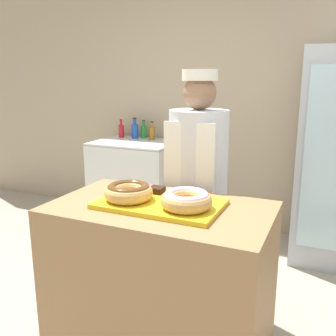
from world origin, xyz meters
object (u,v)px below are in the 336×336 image
(serving_tray, at_px, (160,204))
(bottle_blue, at_px, (135,130))
(bottle_amber, at_px, (152,133))
(donut_chocolate_glaze, at_px, (129,191))
(chest_freezer, at_px, (136,183))
(bottle_red, at_px, (121,130))
(baker_person, at_px, (197,189))
(bottle_green, at_px, (144,131))
(brownie_back_left, at_px, (157,190))
(brownie_back_right, at_px, (185,193))
(donut_light_glaze, at_px, (186,199))

(serving_tray, bearing_deg, bottle_blue, 122.32)
(bottle_amber, bearing_deg, donut_chocolate_glaze, -66.75)
(chest_freezer, height_order, bottle_red, bottle_red)
(baker_person, xyz_separation_m, bottle_red, (-1.39, 1.35, 0.15))
(donut_chocolate_glaze, bearing_deg, bottle_red, 122.03)
(chest_freezer, xyz_separation_m, bottle_red, (-0.29, 0.19, 0.53))
(donut_chocolate_glaze, height_order, bottle_amber, bottle_amber)
(bottle_green, relative_size, bottle_red, 0.98)
(brownie_back_left, distance_m, bottle_red, 2.22)
(bottle_amber, bearing_deg, chest_freezer, -119.02)
(brownie_back_right, height_order, bottle_blue, bottle_blue)
(bottle_blue, relative_size, bottle_amber, 1.16)
(serving_tray, height_order, brownie_back_left, brownie_back_left)
(brownie_back_left, bearing_deg, bottle_amber, 117.27)
(serving_tray, distance_m, bottle_red, 2.38)
(donut_light_glaze, relative_size, chest_freezer, 0.28)
(brownie_back_left, xyz_separation_m, bottle_red, (-1.31, 1.79, 0.04))
(bottle_amber, xyz_separation_m, bottle_red, (-0.39, 0.00, 0.00))
(bottle_red, bearing_deg, bottle_blue, -1.88)
(donut_light_glaze, xyz_separation_m, chest_freezer, (-1.27, 1.78, -0.52))
(brownie_back_right, distance_m, chest_freezer, 2.06)
(brownie_back_right, height_order, chest_freezer, brownie_back_right)
(donut_chocolate_glaze, xyz_separation_m, brownie_back_left, (0.08, 0.17, -0.03))
(serving_tray, distance_m, brownie_back_right, 0.16)
(bottle_blue, bearing_deg, bottle_red, 178.12)
(brownie_back_left, bearing_deg, donut_light_glaze, -35.49)
(brownie_back_right, distance_m, bottle_amber, 2.10)
(bottle_red, bearing_deg, brownie_back_left, -53.86)
(brownie_back_left, bearing_deg, brownie_back_right, 0.00)
(brownie_back_right, relative_size, bottle_amber, 0.39)
(serving_tray, relative_size, chest_freezer, 0.69)
(donut_chocolate_glaze, xyz_separation_m, bottle_green, (-0.98, 2.04, 0.01))
(bottle_blue, distance_m, bottle_amber, 0.21)
(brownie_back_right, xyz_separation_m, chest_freezer, (-1.19, 1.61, -0.49))
(brownie_back_left, xyz_separation_m, brownie_back_right, (0.17, 0.00, 0.00))
(donut_chocolate_glaze, height_order, donut_light_glaze, same)
(serving_tray, xyz_separation_m, chest_freezer, (-1.11, 1.74, -0.46))
(brownie_back_right, relative_size, bottle_green, 0.39)
(donut_chocolate_glaze, distance_m, bottle_green, 2.26)
(bottle_green, xyz_separation_m, bottle_blue, (-0.07, -0.08, 0.01))
(bottle_green, distance_m, bottle_red, 0.26)
(bottle_green, bearing_deg, brownie_back_left, -60.30)
(donut_light_glaze, xyz_separation_m, bottle_blue, (-1.38, 1.96, 0.02))
(brownie_back_left, bearing_deg, bottle_green, 119.70)
(donut_chocolate_glaze, height_order, bottle_red, bottle_red)
(brownie_back_right, bearing_deg, bottle_amber, 121.33)
(brownie_back_left, bearing_deg, donut_chocolate_glaze, -114.18)
(donut_light_glaze, xyz_separation_m, baker_person, (-0.17, 0.62, -0.14))
(brownie_back_right, height_order, baker_person, baker_person)
(serving_tray, relative_size, bottle_green, 3.21)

